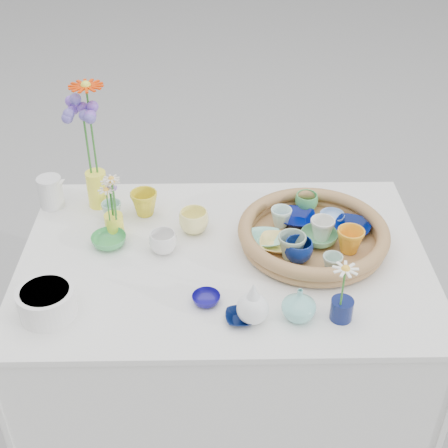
{
  "coord_description": "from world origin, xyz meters",
  "views": [
    {
      "loc": [
        -0.02,
        -1.53,
        1.95
      ],
      "look_at": [
        0.0,
        0.02,
        0.87
      ],
      "focal_mm": 50.0,
      "sensor_mm": 36.0,
      "label": 1
    }
  ],
  "objects_px": {
    "tall_vase_yellow": "(97,189)",
    "wicker_tray": "(313,235)",
    "display_table": "(224,414)",
    "bud_vase_seafoam": "(299,304)"
  },
  "relations": [
    {
      "from": "tall_vase_yellow",
      "to": "wicker_tray",
      "type": "bearing_deg",
      "value": -18.87
    },
    {
      "from": "wicker_tray",
      "to": "tall_vase_yellow",
      "type": "xyz_separation_m",
      "value": [
        -0.71,
        0.24,
        0.03
      ]
    },
    {
      "from": "tall_vase_yellow",
      "to": "display_table",
      "type": "bearing_deg",
      "value": -34.27
    },
    {
      "from": "display_table",
      "to": "tall_vase_yellow",
      "type": "xyz_separation_m",
      "value": [
        -0.43,
        0.29,
        0.83
      ]
    },
    {
      "from": "bud_vase_seafoam",
      "to": "display_table",
      "type": "bearing_deg",
      "value": 125.31
    },
    {
      "from": "bud_vase_seafoam",
      "to": "tall_vase_yellow",
      "type": "height_order",
      "value": "tall_vase_yellow"
    },
    {
      "from": "display_table",
      "to": "bud_vase_seafoam",
      "type": "bearing_deg",
      "value": -54.69
    },
    {
      "from": "display_table",
      "to": "tall_vase_yellow",
      "type": "relative_size",
      "value": 9.69
    },
    {
      "from": "wicker_tray",
      "to": "bud_vase_seafoam",
      "type": "xyz_separation_m",
      "value": [
        -0.08,
        -0.33,
        0.01
      ]
    },
    {
      "from": "wicker_tray",
      "to": "tall_vase_yellow",
      "type": "height_order",
      "value": "tall_vase_yellow"
    }
  ]
}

